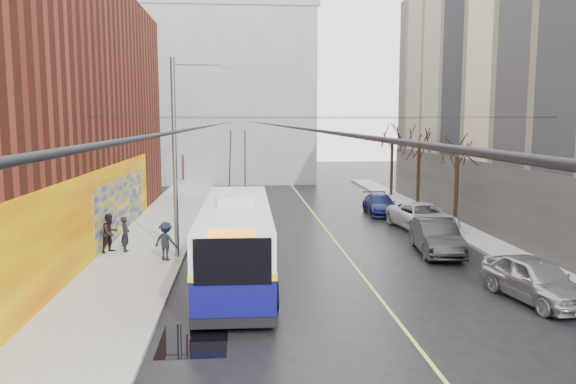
# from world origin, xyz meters

# --- Properties ---
(ground) EXTENTS (140.00, 140.00, 0.00)m
(ground) POSITION_xyz_m (0.00, 0.00, 0.00)
(ground) COLOR black
(ground) RESTS_ON ground
(sidewalk_left) EXTENTS (4.00, 60.00, 0.15)m
(sidewalk_left) POSITION_xyz_m (-8.00, 12.00, 0.07)
(sidewalk_left) COLOR gray
(sidewalk_left) RESTS_ON ground
(sidewalk_right) EXTENTS (2.00, 60.00, 0.15)m
(sidewalk_right) POSITION_xyz_m (9.00, 12.00, 0.07)
(sidewalk_right) COLOR gray
(sidewalk_right) RESTS_ON ground
(lane_line) EXTENTS (0.12, 50.00, 0.01)m
(lane_line) POSITION_xyz_m (1.50, 14.00, 0.00)
(lane_line) COLOR #BFB74C
(lane_line) RESTS_ON ground
(building_far) EXTENTS (20.50, 12.10, 18.00)m
(building_far) POSITION_xyz_m (-6.00, 44.99, 9.02)
(building_far) COLOR gray
(building_far) RESTS_ON ground
(streetlight_pole) EXTENTS (2.65, 0.60, 9.00)m
(streetlight_pole) POSITION_xyz_m (-6.14, 10.00, 4.85)
(streetlight_pole) COLOR slate
(streetlight_pole) RESTS_ON ground
(catenary_wires) EXTENTS (18.00, 60.00, 0.22)m
(catenary_wires) POSITION_xyz_m (-2.54, 14.77, 6.25)
(catenary_wires) COLOR black
(tree_near) EXTENTS (3.20, 3.20, 6.40)m
(tree_near) POSITION_xyz_m (9.00, 16.00, 4.98)
(tree_near) COLOR black
(tree_near) RESTS_ON ground
(tree_mid) EXTENTS (3.20, 3.20, 6.68)m
(tree_mid) POSITION_xyz_m (9.00, 23.00, 5.25)
(tree_mid) COLOR black
(tree_mid) RESTS_ON ground
(tree_far) EXTENTS (3.20, 3.20, 6.57)m
(tree_far) POSITION_xyz_m (9.00, 30.00, 5.14)
(tree_far) COLOR black
(tree_far) RESTS_ON ground
(puddle) EXTENTS (1.93, 2.61, 0.01)m
(puddle) POSITION_xyz_m (-4.78, 0.44, 0.00)
(puddle) COLOR black
(puddle) RESTS_ON ground
(pigeons_flying) EXTENTS (3.24, 3.23, 2.15)m
(pigeons_flying) POSITION_xyz_m (-2.39, 10.26, 7.34)
(pigeons_flying) COLOR slate
(trolleybus) EXTENTS (2.99, 12.30, 5.80)m
(trolleybus) POSITION_xyz_m (-3.58, 6.82, 1.61)
(trolleybus) COLOR #0B0A50
(trolleybus) RESTS_ON ground
(parked_car_a) EXTENTS (2.56, 4.80, 1.55)m
(parked_car_a) POSITION_xyz_m (6.82, 3.02, 0.78)
(parked_car_a) COLOR #98989C
(parked_car_a) RESTS_ON ground
(parked_car_b) EXTENTS (2.23, 5.06, 1.61)m
(parked_car_b) POSITION_xyz_m (5.80, 10.16, 0.81)
(parked_car_b) COLOR #252527
(parked_car_b) RESTS_ON ground
(parked_car_c) EXTENTS (3.23, 5.82, 1.54)m
(parked_car_c) POSITION_xyz_m (7.00, 15.88, 0.77)
(parked_car_c) COLOR silver
(parked_car_c) RESTS_ON ground
(parked_car_d) EXTENTS (2.02, 4.64, 1.33)m
(parked_car_d) POSITION_xyz_m (5.93, 21.44, 0.66)
(parked_car_d) COLOR navy
(parked_car_d) RESTS_ON ground
(following_car) EXTENTS (2.21, 4.62, 1.52)m
(following_car) POSITION_xyz_m (-3.23, 16.98, 0.76)
(following_car) COLOR #AEAEB3
(following_car) RESTS_ON ground
(pedestrian_a) EXTENTS (0.43, 0.63, 1.67)m
(pedestrian_a) POSITION_xyz_m (-8.80, 11.13, 0.98)
(pedestrian_a) COLOR black
(pedestrian_a) RESTS_ON sidewalk_left
(pedestrian_b) EXTENTS (1.08, 1.13, 1.83)m
(pedestrian_b) POSITION_xyz_m (-9.49, 11.11, 1.07)
(pedestrian_b) COLOR black
(pedestrian_b) RESTS_ON sidewalk_left
(pedestrian_c) EXTENTS (1.27, 1.04, 1.71)m
(pedestrian_c) POSITION_xyz_m (-6.70, 9.33, 1.00)
(pedestrian_c) COLOR black
(pedestrian_c) RESTS_ON sidewalk_left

